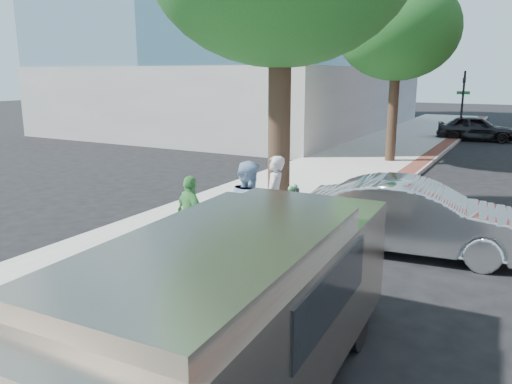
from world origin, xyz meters
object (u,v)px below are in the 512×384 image
Objects in this scene: person_green at (191,215)px; sedan_silver at (415,217)px; person_gray at (274,197)px; person_officer at (250,210)px; parking_meter at (293,207)px; van at (241,304)px; bg_car at (476,128)px.

person_green reaches higher than sedan_silver.
person_officer is (0.13, -1.31, 0.05)m from person_gray.
parking_meter is at bearing -106.31° from person_officer.
van reaches higher than sedan_silver.
sedan_silver is 1.12× the size of bg_car.
person_gray reaches higher than parking_meter.
person_green reaches higher than parking_meter.
person_officer reaches higher than van.
parking_meter is 22.01m from bg_car.
sedan_silver is at bearing -83.00° from person_officer.
person_officer is at bearing -162.23° from parking_meter.
person_gray is 1.15× the size of person_green.
person_gray is 2.93m from sedan_silver.
van is (1.90, -3.51, 0.01)m from person_officer.
person_gray is at bearing 110.29° from van.
bg_car is (1.76, 22.24, -0.40)m from person_officer.
van is at bearing 166.17° from sedan_silver.
van reaches higher than person_gray.
bg_car is (0.98, 21.99, -0.51)m from parking_meter.
van is (0.13, -25.75, 0.41)m from bg_car.
person_green is (-0.99, -1.66, -0.12)m from person_gray.
parking_meter is 3.93m from van.
person_green reaches higher than bg_car.
bg_car is at bearing -38.62° from person_officer.
person_officer is 0.34× the size of van.
person_green is 0.34× the size of sedan_silver.
parking_meter is 0.32× the size of sedan_silver.
person_green is at bearing 118.43° from sedan_silver.
bg_car is (2.89, 22.59, -0.23)m from person_green.
parking_meter is 1.41m from person_gray.
person_officer is (-0.78, -0.25, -0.11)m from parking_meter.
bg_car is (1.90, 20.93, -0.35)m from person_gray.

